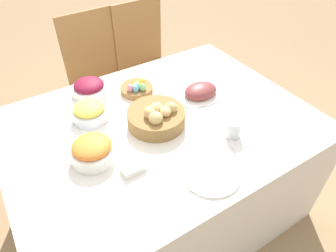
{
  "coord_description": "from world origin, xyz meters",
  "views": [
    {
      "loc": [
        -0.6,
        -1.03,
        1.74
      ],
      "look_at": [
        -0.01,
        -0.09,
        0.77
      ],
      "focal_mm": 32.0,
      "sensor_mm": 36.0,
      "label": 1
    }
  ],
  "objects_px": {
    "spoon": "(242,158)",
    "pineapple_bowl": "(90,112)",
    "carrot_bowl": "(93,150)",
    "chair_far_center": "(100,77)",
    "fork": "(181,190)",
    "knife": "(237,160)",
    "dinner_plate": "(211,174)",
    "egg_basket": "(137,88)",
    "butter_dish": "(133,168)",
    "bread_basket": "(156,117)",
    "drinking_cup": "(234,128)",
    "beet_salad_bowl": "(89,88)",
    "ham_platter": "(201,92)",
    "chair_far_right": "(147,63)"
  },
  "relations": [
    {
      "from": "ham_platter",
      "to": "dinner_plate",
      "type": "bearing_deg",
      "value": -122.55
    },
    {
      "from": "chair_far_center",
      "to": "chair_far_right",
      "type": "relative_size",
      "value": 1.0
    },
    {
      "from": "carrot_bowl",
      "to": "beet_salad_bowl",
      "type": "bearing_deg",
      "value": 70.73
    },
    {
      "from": "chair_far_right",
      "to": "bread_basket",
      "type": "height_order",
      "value": "chair_far_right"
    },
    {
      "from": "chair_far_center",
      "to": "knife",
      "type": "bearing_deg",
      "value": -86.79
    },
    {
      "from": "knife",
      "to": "spoon",
      "type": "height_order",
      "value": "same"
    },
    {
      "from": "carrot_bowl",
      "to": "drinking_cup",
      "type": "xyz_separation_m",
      "value": [
        0.64,
        -0.22,
        -0.01
      ]
    },
    {
      "from": "carrot_bowl",
      "to": "spoon",
      "type": "height_order",
      "value": "carrot_bowl"
    },
    {
      "from": "chair_far_right",
      "to": "fork",
      "type": "bearing_deg",
      "value": -114.62
    },
    {
      "from": "bread_basket",
      "to": "butter_dish",
      "type": "bearing_deg",
      "value": -138.76
    },
    {
      "from": "dinner_plate",
      "to": "knife",
      "type": "xyz_separation_m",
      "value": [
        0.15,
        0.0,
        -0.0
      ]
    },
    {
      "from": "fork",
      "to": "bread_basket",
      "type": "bearing_deg",
      "value": 70.63
    },
    {
      "from": "butter_dish",
      "to": "bread_basket",
      "type": "bearing_deg",
      "value": 41.24
    },
    {
      "from": "egg_basket",
      "to": "knife",
      "type": "xyz_separation_m",
      "value": [
        0.13,
        -0.73,
        -0.03
      ]
    },
    {
      "from": "fork",
      "to": "knife",
      "type": "height_order",
      "value": "same"
    },
    {
      "from": "ham_platter",
      "to": "spoon",
      "type": "xyz_separation_m",
      "value": [
        -0.13,
        -0.5,
        -0.02
      ]
    },
    {
      "from": "chair_far_right",
      "to": "drinking_cup",
      "type": "xyz_separation_m",
      "value": [
        -0.18,
        -1.2,
        0.26
      ]
    },
    {
      "from": "beet_salad_bowl",
      "to": "fork",
      "type": "distance_m",
      "value": 0.86
    },
    {
      "from": "ham_platter",
      "to": "bread_basket",
      "type": "bearing_deg",
      "value": -166.35
    },
    {
      "from": "beet_salad_bowl",
      "to": "spoon",
      "type": "bearing_deg",
      "value": -65.2
    },
    {
      "from": "beet_salad_bowl",
      "to": "knife",
      "type": "xyz_separation_m",
      "value": [
        0.37,
        -0.86,
        -0.04
      ]
    },
    {
      "from": "chair_far_center",
      "to": "drinking_cup",
      "type": "distance_m",
      "value": 1.25
    },
    {
      "from": "bread_basket",
      "to": "egg_basket",
      "type": "xyz_separation_m",
      "value": [
        0.05,
        0.31,
        -0.02
      ]
    },
    {
      "from": "dinner_plate",
      "to": "spoon",
      "type": "relative_size",
      "value": 1.46
    },
    {
      "from": "knife",
      "to": "bread_basket",
      "type": "bearing_deg",
      "value": 111.05
    },
    {
      "from": "chair_far_center",
      "to": "dinner_plate",
      "type": "bearing_deg",
      "value": -93.3
    },
    {
      "from": "ham_platter",
      "to": "pineapple_bowl",
      "type": "relative_size",
      "value": 1.62
    },
    {
      "from": "chair_far_right",
      "to": "dinner_plate",
      "type": "relative_size",
      "value": 3.85
    },
    {
      "from": "chair_far_center",
      "to": "fork",
      "type": "xyz_separation_m",
      "value": [
        -0.17,
        -1.34,
        0.21
      ]
    },
    {
      "from": "dinner_plate",
      "to": "butter_dish",
      "type": "bearing_deg",
      "value": 143.86
    },
    {
      "from": "chair_far_right",
      "to": "carrot_bowl",
      "type": "xyz_separation_m",
      "value": [
        -0.81,
        -0.98,
        0.26
      ]
    },
    {
      "from": "chair_far_right",
      "to": "ham_platter",
      "type": "xyz_separation_m",
      "value": [
        -0.1,
        -0.85,
        0.24
      ]
    },
    {
      "from": "spoon",
      "to": "pineapple_bowl",
      "type": "bearing_deg",
      "value": 129.06
    },
    {
      "from": "egg_basket",
      "to": "carrot_bowl",
      "type": "xyz_separation_m",
      "value": [
        -0.41,
        -0.37,
        0.02
      ]
    },
    {
      "from": "beet_salad_bowl",
      "to": "butter_dish",
      "type": "xyz_separation_m",
      "value": [
        -0.06,
        -0.66,
        -0.02
      ]
    },
    {
      "from": "chair_far_right",
      "to": "spoon",
      "type": "xyz_separation_m",
      "value": [
        -0.24,
        -1.34,
        0.21
      ]
    },
    {
      "from": "egg_basket",
      "to": "fork",
      "type": "distance_m",
      "value": 0.75
    },
    {
      "from": "dinner_plate",
      "to": "beet_salad_bowl",
      "type": "bearing_deg",
      "value": 103.97
    },
    {
      "from": "carrot_bowl",
      "to": "drinking_cup",
      "type": "relative_size",
      "value": 2.31
    },
    {
      "from": "knife",
      "to": "butter_dish",
      "type": "relative_size",
      "value": 1.72
    },
    {
      "from": "knife",
      "to": "butter_dish",
      "type": "xyz_separation_m",
      "value": [
        -0.43,
        0.2,
        0.01
      ]
    },
    {
      "from": "spoon",
      "to": "butter_dish",
      "type": "xyz_separation_m",
      "value": [
        -0.46,
        0.2,
        0.01
      ]
    },
    {
      "from": "pineapple_bowl",
      "to": "dinner_plate",
      "type": "xyz_separation_m",
      "value": [
        0.29,
        -0.64,
        -0.04
      ]
    },
    {
      "from": "knife",
      "to": "spoon",
      "type": "xyz_separation_m",
      "value": [
        0.03,
        0.0,
        0.0
      ]
    },
    {
      "from": "chair_far_right",
      "to": "spoon",
      "type": "relative_size",
      "value": 5.61
    },
    {
      "from": "beet_salad_bowl",
      "to": "spoon",
      "type": "xyz_separation_m",
      "value": [
        0.4,
        -0.86,
        -0.04
      ]
    },
    {
      "from": "drinking_cup",
      "to": "butter_dish",
      "type": "bearing_deg",
      "value": 173.57
    },
    {
      "from": "butter_dish",
      "to": "ham_platter",
      "type": "bearing_deg",
      "value": 26.91
    },
    {
      "from": "egg_basket",
      "to": "drinking_cup",
      "type": "relative_size",
      "value": 2.12
    },
    {
      "from": "carrot_bowl",
      "to": "pineapple_bowl",
      "type": "bearing_deg",
      "value": 71.51
    }
  ]
}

